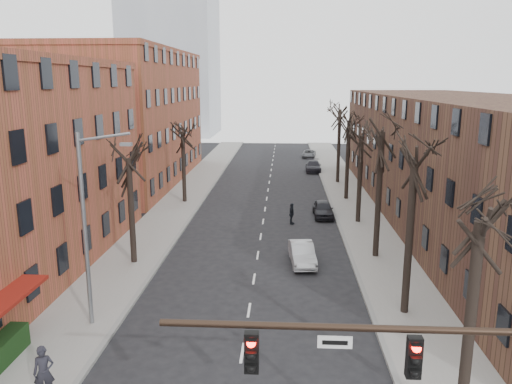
% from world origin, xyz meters
% --- Properties ---
extents(sidewalk_left, '(4.00, 90.00, 0.15)m').
position_xyz_m(sidewalk_left, '(-8.00, 35.00, 0.07)').
color(sidewalk_left, gray).
rests_on(sidewalk_left, ground).
extents(sidewalk_right, '(4.00, 90.00, 0.15)m').
position_xyz_m(sidewalk_right, '(8.00, 35.00, 0.07)').
color(sidewalk_right, gray).
rests_on(sidewalk_right, ground).
extents(building_left_far, '(12.00, 28.00, 14.00)m').
position_xyz_m(building_left_far, '(-16.00, 44.00, 7.00)').
color(building_left_far, brown).
rests_on(building_left_far, ground).
extents(building_right, '(12.00, 50.00, 10.00)m').
position_xyz_m(building_right, '(16.00, 30.00, 5.00)').
color(building_right, '#4E3424').
rests_on(building_right, ground).
extents(tree_right_b, '(5.20, 5.20, 10.80)m').
position_xyz_m(tree_right_b, '(7.60, 12.00, 0.00)').
color(tree_right_b, black).
rests_on(tree_right_b, ground).
extents(tree_right_c, '(5.20, 5.20, 11.60)m').
position_xyz_m(tree_right_c, '(7.60, 20.00, 0.00)').
color(tree_right_c, black).
rests_on(tree_right_c, ground).
extents(tree_right_d, '(5.20, 5.20, 10.00)m').
position_xyz_m(tree_right_d, '(7.60, 28.00, 0.00)').
color(tree_right_d, black).
rests_on(tree_right_d, ground).
extents(tree_right_e, '(5.20, 5.20, 10.80)m').
position_xyz_m(tree_right_e, '(7.60, 36.00, 0.00)').
color(tree_right_e, black).
rests_on(tree_right_e, ground).
extents(tree_right_f, '(5.20, 5.20, 11.60)m').
position_xyz_m(tree_right_f, '(7.60, 44.00, 0.00)').
color(tree_right_f, black).
rests_on(tree_right_f, ground).
extents(tree_left_a, '(5.20, 5.20, 9.50)m').
position_xyz_m(tree_left_a, '(-7.60, 18.00, 0.00)').
color(tree_left_a, black).
rests_on(tree_left_a, ground).
extents(tree_left_b, '(5.20, 5.20, 9.50)m').
position_xyz_m(tree_left_b, '(-7.60, 34.00, 0.00)').
color(tree_left_b, black).
rests_on(tree_left_b, ground).
extents(streetlight, '(2.45, 0.22, 9.03)m').
position_xyz_m(streetlight, '(-7.03, 10.00, 5.01)').
color(streetlight, slate).
rests_on(streetlight, ground).
extents(silver_sedan, '(1.76, 4.12, 1.32)m').
position_xyz_m(silver_sedan, '(2.84, 18.67, 0.66)').
color(silver_sedan, '#A9ACB0').
rests_on(silver_sedan, ground).
extents(parked_car_near, '(1.68, 4.00, 1.35)m').
position_xyz_m(parked_car_near, '(4.95, 29.77, 0.68)').
color(parked_car_near, black).
rests_on(parked_car_near, ground).
extents(parked_car_mid, '(2.00, 4.67, 1.34)m').
position_xyz_m(parked_car_mid, '(5.30, 51.23, 0.67)').
color(parked_car_mid, black).
rests_on(parked_car_mid, ground).
extents(parked_car_far, '(2.26, 4.18, 1.11)m').
position_xyz_m(parked_car_far, '(5.30, 62.88, 0.56)').
color(parked_car_far, slate).
rests_on(parked_car_far, ground).
extents(pedestrian_a, '(0.83, 0.68, 1.96)m').
position_xyz_m(pedestrian_a, '(-6.70, 4.41, 1.13)').
color(pedestrian_a, black).
rests_on(pedestrian_a, sidewalk_left).
extents(pedestrian_crossing, '(0.63, 1.07, 1.70)m').
position_xyz_m(pedestrian_crossing, '(2.29, 27.41, 0.85)').
color(pedestrian_crossing, black).
rests_on(pedestrian_crossing, ground).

